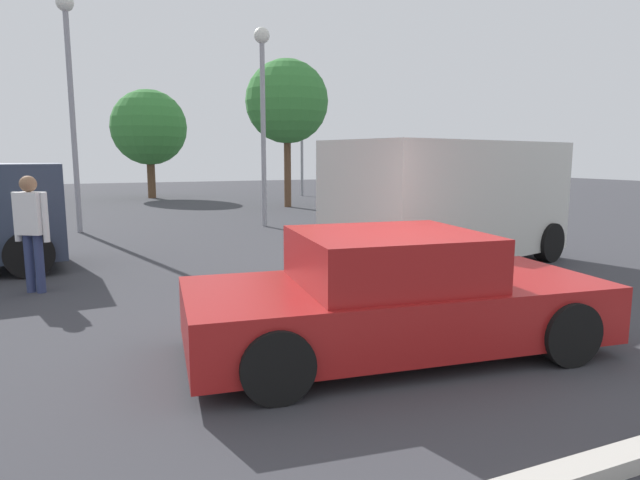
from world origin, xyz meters
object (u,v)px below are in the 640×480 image
light_post_near (302,113)px  light_post_mid (263,91)px  van_white (451,200)px  pedestrian (31,223)px  light_post_far (69,72)px  sedan_foreground (394,297)px

light_post_near → light_post_mid: light_post_near is taller
van_white → light_post_mid: size_ratio=0.92×
van_white → pedestrian: size_ratio=2.95×
light_post_mid → light_post_far: 5.05m
pedestrian → light_post_near: bearing=0.9°
van_white → pedestrian: van_white is taller
pedestrian → light_post_near: light_post_near is taller
light_post_mid → light_post_near: bearing=63.5°
light_post_near → light_post_far: (-10.56, -10.41, -0.03)m
sedan_foreground → pedestrian: bearing=137.1°
van_white → light_post_near: bearing=-118.0°
sedan_foreground → light_post_far: light_post_far is taller
van_white → light_post_mid: bearing=-93.3°
sedan_foreground → pedestrian: (-3.65, 4.29, 0.46)m
light_post_mid → pedestrian: bearing=-132.1°
van_white → light_post_far: bearing=-65.3°
pedestrian → sedan_foreground: bearing=-106.0°
pedestrian → light_post_mid: light_post_mid is taller
pedestrian → light_post_far: light_post_far is taller
pedestrian → light_post_far: (0.58, 6.93, 3.14)m
sedan_foreground → light_post_mid: bearing=86.4°
pedestrian → light_post_far: 7.63m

